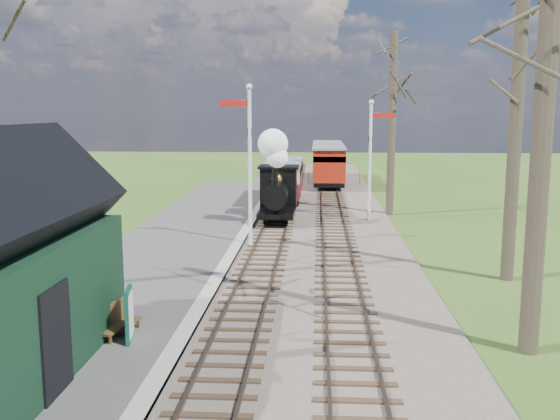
{
  "coord_description": "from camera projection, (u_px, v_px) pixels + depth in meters",
  "views": [
    {
      "loc": [
        1.84,
        -7.33,
        5.28
      ],
      "look_at": [
        0.48,
        15.35,
        1.6
      ],
      "focal_mm": 40.0,
      "sensor_mm": 36.0,
      "label": 1
    }
  ],
  "objects": [
    {
      "name": "distant_hills",
      "position": [
        312.0,
        292.0,
        74.12
      ],
      "size": [
        114.4,
        48.0,
        22.02
      ],
      "color": "#385B23",
      "rests_on": "ground"
    },
    {
      "name": "ballast_bed",
      "position": [
        305.0,
        220.0,
        29.77
      ],
      "size": [
        8.0,
        60.0,
        0.1
      ],
      "primitive_type": "cube",
      "color": "brown",
      "rests_on": "ground"
    },
    {
      "name": "track_near",
      "position": [
        278.0,
        219.0,
        29.84
      ],
      "size": [
        1.6,
        60.0,
        0.15
      ],
      "color": "brown",
      "rests_on": "ground"
    },
    {
      "name": "track_far",
      "position": [
        333.0,
        219.0,
        29.68
      ],
      "size": [
        1.6,
        60.0,
        0.15
      ],
      "color": "brown",
      "rests_on": "ground"
    },
    {
      "name": "platform",
      "position": [
        166.0,
        257.0,
        22.16
      ],
      "size": [
        5.0,
        44.0,
        0.2
      ],
      "primitive_type": "cube",
      "color": "#474442",
      "rests_on": "ground"
    },
    {
      "name": "coping_strip",
      "position": [
        230.0,
        257.0,
        22.02
      ],
      "size": [
        0.4,
        44.0,
        0.21
      ],
      "primitive_type": "cube",
      "color": "#B2AD9E",
      "rests_on": "ground"
    },
    {
      "name": "semaphore_near",
      "position": [
        248.0,
        154.0,
        23.41
      ],
      "size": [
        1.22,
        0.24,
        6.22
      ],
      "color": "silver",
      "rests_on": "ground"
    },
    {
      "name": "semaphore_far",
      "position": [
        372.0,
        151.0,
        29.06
      ],
      "size": [
        1.22,
        0.24,
        5.72
      ],
      "color": "silver",
      "rests_on": "ground"
    },
    {
      "name": "bare_trees",
      "position": [
        300.0,
        112.0,
        17.21
      ],
      "size": [
        15.51,
        22.39,
        12.0
      ],
      "color": "#382D23",
      "rests_on": "ground"
    },
    {
      "name": "fence_line",
      "position": [
        295.0,
        178.0,
        43.54
      ],
      "size": [
        12.6,
        0.08,
        1.0
      ],
      "color": "slate",
      "rests_on": "ground"
    },
    {
      "name": "locomotive",
      "position": [
        277.0,
        182.0,
        28.71
      ],
      "size": [
        1.7,
        3.97,
        4.26
      ],
      "color": "black",
      "rests_on": "ground"
    },
    {
      "name": "coach",
      "position": [
        284.0,
        179.0,
        34.76
      ],
      "size": [
        1.99,
        6.81,
        2.09
      ],
      "color": "black",
      "rests_on": "ground"
    },
    {
      "name": "red_carriage_a",
      "position": [
        329.0,
        165.0,
        41.62
      ],
      "size": [
        2.17,
        5.38,
        2.29
      ],
      "color": "black",
      "rests_on": "ground"
    },
    {
      "name": "red_carriage_b",
      "position": [
        327.0,
        159.0,
        47.04
      ],
      "size": [
        2.17,
        5.38,
        2.29
      ],
      "color": "black",
      "rests_on": "ground"
    },
    {
      "name": "sign_board",
      "position": [
        129.0,
        315.0,
        13.78
      ],
      "size": [
        0.24,
        0.81,
        1.18
      ],
      "color": "#0D3F33",
      "rests_on": "platform"
    },
    {
      "name": "bench",
      "position": [
        116.0,
        320.0,
        14.18
      ],
      "size": [
        0.73,
        1.36,
        0.75
      ],
      "color": "#473219",
      "rests_on": "platform"
    },
    {
      "name": "person",
      "position": [
        113.0,
        297.0,
        14.73
      ],
      "size": [
        0.43,
        0.57,
        1.39
      ],
      "primitive_type": "imported",
      "rotation": [
        0.0,
        0.0,
        1.79
      ],
      "color": "black",
      "rests_on": "platform"
    }
  ]
}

